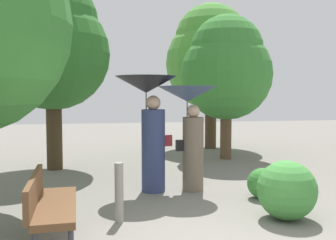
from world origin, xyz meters
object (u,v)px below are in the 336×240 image
at_px(tree_near_right, 211,56).
at_px(tree_mid_right, 226,67).
at_px(park_bench, 49,202).
at_px(path_marker_post, 119,192).
at_px(person_left, 149,113).
at_px(tree_near_left, 53,43).
at_px(person_right, 189,117).

distance_m(tree_near_right, tree_mid_right, 2.14).
relative_size(park_bench, path_marker_post, 1.85).
relative_size(person_left, tree_near_right, 0.44).
bearing_deg(person_left, park_bench, 145.34).
bearing_deg(tree_near_right, tree_mid_right, -95.54).
xyz_separation_m(tree_near_left, tree_mid_right, (4.48, 0.66, -0.44)).
relative_size(person_left, tree_mid_right, 0.53).
xyz_separation_m(person_right, park_bench, (-2.21, -2.18, -0.85)).
distance_m(person_right, tree_near_right, 5.86).
bearing_deg(person_left, tree_mid_right, -40.35).
relative_size(person_right, tree_near_left, 0.42).
height_order(tree_near_right, path_marker_post, tree_near_right).
bearing_deg(person_right, person_left, 85.06).
bearing_deg(park_bench, tree_near_left, 2.34).
bearing_deg(person_right, tree_near_right, -22.15).
bearing_deg(park_bench, person_left, -36.68).
bearing_deg(person_right, path_marker_post, 136.90).
height_order(person_right, tree_near_left, tree_near_left).
xyz_separation_m(park_bench, tree_near_right, (4.23, 7.42, 2.52)).
height_order(tree_near_left, tree_near_right, tree_near_right).
xyz_separation_m(tree_near_left, tree_near_right, (4.68, 2.73, 0.08)).
relative_size(tree_near_left, tree_mid_right, 1.15).
xyz_separation_m(person_left, park_bench, (-1.48, -2.23, -0.92)).
bearing_deg(path_marker_post, person_right, 47.95).
bearing_deg(tree_mid_right, tree_near_left, -171.62).
height_order(tree_near_right, tree_mid_right, tree_near_right).
distance_m(tree_near_right, path_marker_post, 8.00).
xyz_separation_m(tree_near_left, path_marker_post, (1.29, -4.02, -2.54)).
xyz_separation_m(person_left, tree_near_right, (2.75, 5.19, 1.60)).
relative_size(park_bench, tree_mid_right, 0.39).
bearing_deg(person_right, tree_mid_right, -30.95).
distance_m(person_left, tree_mid_right, 4.17).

